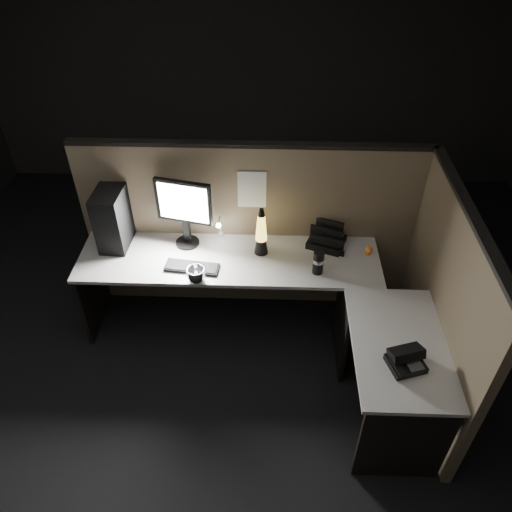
{
  "coord_description": "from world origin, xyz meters",
  "views": [
    {
      "loc": [
        0.16,
        -2.29,
        3.19
      ],
      "look_at": [
        0.07,
        0.35,
        0.97
      ],
      "focal_mm": 35.0,
      "sensor_mm": 36.0,
      "label": 1
    }
  ],
  "objects_px": {
    "pc_tower": "(115,214)",
    "keyboard": "(192,267)",
    "lava_lamp": "(261,235)",
    "desk_phone": "(405,359)",
    "monitor": "(184,207)"
  },
  "relations": [
    {
      "from": "lava_lamp",
      "to": "desk_phone",
      "type": "height_order",
      "value": "lava_lamp"
    },
    {
      "from": "lava_lamp",
      "to": "pc_tower",
      "type": "bearing_deg",
      "value": 173.24
    },
    {
      "from": "monitor",
      "to": "keyboard",
      "type": "xyz_separation_m",
      "value": [
        0.07,
        -0.31,
        -0.33
      ]
    },
    {
      "from": "monitor",
      "to": "lava_lamp",
      "type": "distance_m",
      "value": 0.62
    },
    {
      "from": "monitor",
      "to": "lava_lamp",
      "type": "height_order",
      "value": "monitor"
    },
    {
      "from": "pc_tower",
      "to": "keyboard",
      "type": "distance_m",
      "value": 0.75
    },
    {
      "from": "pc_tower",
      "to": "lava_lamp",
      "type": "height_order",
      "value": "pc_tower"
    },
    {
      "from": "keyboard",
      "to": "desk_phone",
      "type": "xyz_separation_m",
      "value": [
        1.41,
        -0.84,
        0.04
      ]
    },
    {
      "from": "monitor",
      "to": "keyboard",
      "type": "bearing_deg",
      "value": -63.73
    },
    {
      "from": "lava_lamp",
      "to": "monitor",
      "type": "bearing_deg",
      "value": 170.2
    },
    {
      "from": "monitor",
      "to": "lava_lamp",
      "type": "relative_size",
      "value": 1.39
    },
    {
      "from": "pc_tower",
      "to": "keyboard",
      "type": "bearing_deg",
      "value": -26.1
    },
    {
      "from": "pc_tower",
      "to": "lava_lamp",
      "type": "xyz_separation_m",
      "value": [
        1.13,
        -0.13,
        -0.07
      ]
    },
    {
      "from": "keyboard",
      "to": "lava_lamp",
      "type": "height_order",
      "value": "lava_lamp"
    },
    {
      "from": "keyboard",
      "to": "desk_phone",
      "type": "relative_size",
      "value": 1.61
    }
  ]
}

